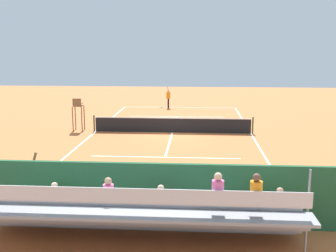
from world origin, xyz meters
TOP-DOWN VIEW (x-y plane):
  - ground_plane at (0.00, 0.00)m, footprint 60.00×60.00m
  - court_line_markings at (0.00, -0.04)m, footprint 10.10×22.20m
  - tennis_net at (0.00, 0.00)m, footprint 10.30×0.10m
  - backdrop_wall at (0.00, 14.00)m, footprint 18.00×0.16m
  - bleacher_stand at (-0.16, 15.33)m, footprint 9.06×2.40m
  - umpire_chair at (6.20, -0.23)m, footprint 0.67×0.67m
  - courtside_bench at (-2.16, 13.27)m, footprint 1.80×0.40m
  - equipment_bag at (-0.49, 13.40)m, footprint 0.90×0.36m
  - tennis_player at (1.00, -10.67)m, footprint 0.36×0.53m
  - tennis_racket at (1.75, -10.82)m, footprint 0.56×0.45m
  - tennis_ball_near at (3.22, -10.10)m, footprint 0.07×0.07m
  - tennis_ball_far at (0.59, -7.65)m, footprint 0.07×0.07m
  - line_judge at (3.95, 12.89)m, footprint 0.43×0.55m

SIDE VIEW (x-z plane):
  - ground_plane at x=0.00m, z-range 0.00..0.00m
  - court_line_markings at x=0.00m, z-range 0.00..0.01m
  - tennis_racket at x=1.75m, z-range 0.00..0.03m
  - tennis_ball_near at x=3.22m, z-range 0.00..0.07m
  - tennis_ball_far at x=0.59m, z-range 0.00..0.07m
  - equipment_bag at x=-0.49m, z-range 0.00..0.36m
  - tennis_net at x=0.00m, z-range -0.03..1.04m
  - courtside_bench at x=-2.16m, z-range 0.09..1.02m
  - bleacher_stand at x=-0.16m, z-range -0.31..2.17m
  - backdrop_wall at x=0.00m, z-range 0.00..2.00m
  - tennis_player at x=1.00m, z-range 0.05..1.98m
  - line_judge at x=3.95m, z-range 0.05..1.98m
  - umpire_chair at x=6.20m, z-range 0.24..2.38m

